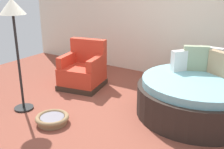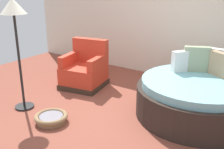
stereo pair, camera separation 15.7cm
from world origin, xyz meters
The scene contains 6 objects.
ground_plane centered at (0.00, 0.00, -0.01)m, with size 8.00×8.00×0.02m, color brown.
back_wall centered at (0.00, 2.31, 1.38)m, with size 8.00×0.12×2.76m, color silver.
round_daybed centered at (1.05, 0.77, 0.31)m, with size 1.89×1.89×1.03m.
red_armchair centered at (-1.25, 0.75, 0.33)m, with size 0.94×0.94×0.94m.
pet_basket centered at (-0.68, -0.73, 0.07)m, with size 0.51×0.51×0.13m.
floor_lamp centered at (-1.45, -0.63, 1.53)m, with size 0.40×0.40×1.82m.
Camera 2 is at (2.20, -3.23, 2.06)m, focal length 43.39 mm.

